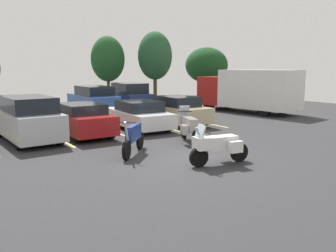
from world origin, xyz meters
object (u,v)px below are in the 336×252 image
object	(u,v)px
motorcycle_third	(189,126)
car_red	(81,119)
box_truck	(249,90)
motorcycle_second	(133,137)
car_far_navy	(129,98)
car_white	(138,115)
motorcycle_touring	(218,145)
car_champagne	(175,110)
car_far_blue	(93,100)
car_silver	(28,119)

from	to	relation	value
motorcycle_third	car_red	world-z (taller)	car_red
car_red	box_truck	world-z (taller)	box_truck
motorcycle_second	car_far_navy	size ratio (longest dim) A/B	0.38
box_truck	car_white	bearing A→B (deg)	-171.19
motorcycle_second	motorcycle_touring	bearing A→B (deg)	-60.38
motorcycle_second	car_red	bearing A→B (deg)	92.78
car_red	car_far_navy	size ratio (longest dim) A/B	0.95
motorcycle_second	car_champagne	xyz separation A→B (m)	(5.20, 4.78, 0.13)
motorcycle_touring	car_red	distance (m)	7.42
motorcycle_third	car_red	xyz separation A→B (m)	(-3.17, 3.90, 0.06)
car_red	car_champagne	bearing A→B (deg)	2.95
motorcycle_second	car_far_blue	size ratio (longest dim) A/B	0.37
motorcycle_touring	car_red	size ratio (longest dim) A/B	0.48
car_far_blue	car_far_navy	world-z (taller)	car_far_navy
car_white	motorcycle_third	bearing A→B (deg)	-88.80
motorcycle_second	car_white	size ratio (longest dim) A/B	0.37
car_white	car_far_blue	size ratio (longest dim) A/B	1.00
motorcycle_second	car_champagne	bearing A→B (deg)	42.61
car_far_blue	box_truck	bearing A→B (deg)	-27.50
motorcycle_second	box_truck	xyz separation A→B (m)	(12.46, 6.16, 0.94)
box_truck	motorcycle_second	bearing A→B (deg)	-153.68
car_silver	car_white	distance (m)	5.37
motorcycle_second	car_silver	xyz separation A→B (m)	(-2.50, 4.61, 0.32)
car_white	car_far_navy	bearing A→B (deg)	65.80
motorcycle_touring	car_red	xyz separation A→B (m)	(-1.76, 7.21, 0.11)
car_silver	car_far_navy	distance (m)	10.56
car_champagne	motorcycle_third	bearing A→B (deg)	-118.34
car_far_navy	car_silver	bearing A→B (deg)	-141.63
car_red	car_white	size ratio (longest dim) A/B	0.94
car_champagne	motorcycle_touring	bearing A→B (deg)	-116.04
car_white	car_far_blue	world-z (taller)	car_far_blue
car_silver	box_truck	bearing A→B (deg)	5.92
motorcycle_third	car_red	distance (m)	5.02
motorcycle_third	car_champagne	size ratio (longest dim) A/B	0.46
motorcycle_touring	car_far_navy	world-z (taller)	car_far_navy
car_white	car_champagne	xyz separation A→B (m)	(2.34, 0.11, 0.06)
motorcycle_third	car_far_blue	xyz separation A→B (m)	(0.13, 10.44, 0.25)
motorcycle_second	motorcycle_third	xyz separation A→B (m)	(2.95, 0.61, 0.06)
car_champagne	car_far_navy	size ratio (longest dim) A/B	1.02
car_red	motorcycle_touring	bearing A→B (deg)	-76.30
car_white	car_champagne	size ratio (longest dim) A/B	1.00
motorcycle_touring	car_white	distance (m)	7.50
car_far_blue	car_silver	bearing A→B (deg)	-130.89
box_truck	car_far_blue	bearing A→B (deg)	152.50
car_far_blue	car_far_navy	distance (m)	2.71
motorcycle_touring	car_white	size ratio (longest dim) A/B	0.45
motorcycle_touring	car_silver	xyz separation A→B (m)	(-4.04, 7.32, 0.30)
motorcycle_third	car_silver	xyz separation A→B (m)	(-5.45, 4.01, 0.25)
motorcycle_touring	car_far_navy	xyz separation A→B (m)	(4.24, 13.88, 0.34)
motorcycle_third	car_silver	size ratio (longest dim) A/B	0.47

